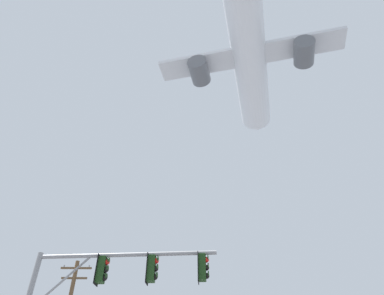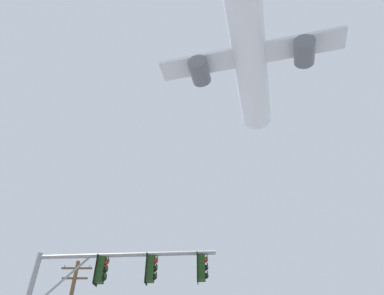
# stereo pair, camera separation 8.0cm
# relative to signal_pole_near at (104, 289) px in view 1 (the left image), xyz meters

# --- Properties ---
(signal_pole_near) EXTENTS (6.64, 0.87, 5.98)m
(signal_pole_near) POSITION_rel_signal_pole_near_xyz_m (0.00, 0.00, 0.00)
(signal_pole_near) COLOR gray
(signal_pole_near) RESTS_ON ground
(airplane) EXTENTS (23.49, 30.41, 8.33)m
(airplane) POSITION_rel_signal_pole_near_xyz_m (10.82, 15.15, 32.85)
(airplane) COLOR white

